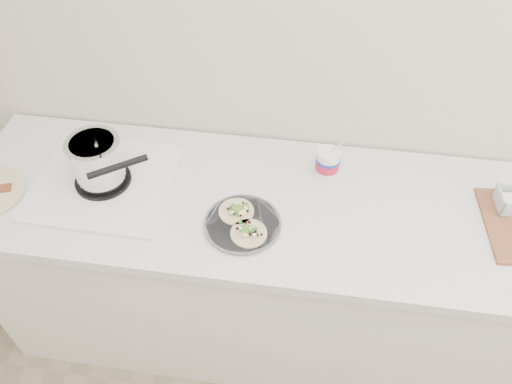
# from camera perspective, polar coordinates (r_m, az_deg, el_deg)

# --- Properties ---
(counter) EXTENTS (2.44, 0.66, 0.90)m
(counter) POSITION_cam_1_polar(r_m,az_deg,el_deg) (2.07, 4.86, -9.50)
(counter) COLOR white
(counter) RESTS_ON ground
(stove) EXTENTS (0.48, 0.45, 0.23)m
(stove) POSITION_cam_1_polar(r_m,az_deg,el_deg) (1.80, -17.44, 2.60)
(stove) COLOR silver
(stove) RESTS_ON counter
(taco_plate) EXTENTS (0.25, 0.25, 0.04)m
(taco_plate) POSITION_cam_1_polar(r_m,az_deg,el_deg) (1.63, -1.56, -3.46)
(taco_plate) COLOR #57585E
(taco_plate) RESTS_ON counter
(tub) EXTENTS (0.09, 0.09, 0.20)m
(tub) POSITION_cam_1_polar(r_m,az_deg,el_deg) (1.78, 8.34, 3.62)
(tub) COLOR white
(tub) RESTS_ON counter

